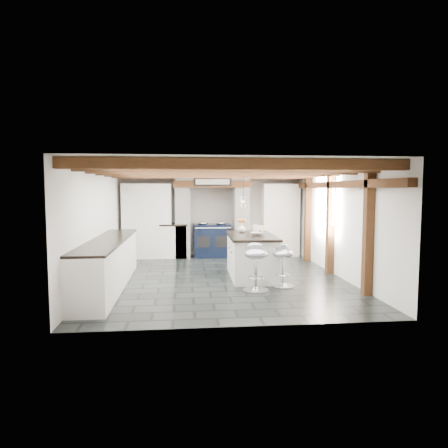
{
  "coord_description": "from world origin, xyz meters",
  "views": [
    {
      "loc": [
        -0.78,
        -8.2,
        1.86
      ],
      "look_at": [
        0.1,
        0.4,
        1.1
      ],
      "focal_mm": 32.0,
      "sensor_mm": 36.0,
      "label": 1
    }
  ],
  "objects": [
    {
      "name": "bar_stool_near",
      "position": [
        1.09,
        -0.89,
        0.51
      ],
      "size": [
        0.49,
        0.49,
        0.82
      ],
      "rotation": [
        0.0,
        0.0,
        0.26
      ],
      "color": "silver",
      "rests_on": "ground"
    },
    {
      "name": "range_cooker",
      "position": [
        0.0,
        2.68,
        0.47
      ],
      "size": [
        1.0,
        0.63,
        0.99
      ],
      "color": "black",
      "rests_on": "ground"
    },
    {
      "name": "room_shell",
      "position": [
        -0.61,
        1.42,
        1.07
      ],
      "size": [
        6.0,
        6.03,
        6.0
      ],
      "color": "white",
      "rests_on": "ground"
    },
    {
      "name": "ground",
      "position": [
        0.0,
        0.0,
        0.0
      ],
      "size": [
        6.0,
        6.0,
        0.0
      ],
      "primitive_type": "plane",
      "color": "black",
      "rests_on": "ground"
    },
    {
      "name": "kitchen_island",
      "position": [
        0.64,
        0.04,
        0.46
      ],
      "size": [
        1.0,
        1.84,
        1.2
      ],
      "rotation": [
        0.0,
        0.0,
        -0.03
      ],
      "color": "white",
      "rests_on": "ground"
    },
    {
      "name": "bar_stool_far",
      "position": [
        0.53,
        -1.15,
        0.55
      ],
      "size": [
        0.55,
        0.55,
        0.88
      ],
      "rotation": [
        0.0,
        0.0,
        -0.34
      ],
      "color": "silver",
      "rests_on": "ground"
    }
  ]
}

